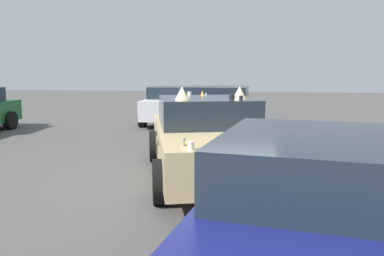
{
  "coord_description": "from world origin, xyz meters",
  "views": [
    {
      "loc": [
        -6.75,
        -0.83,
        1.92
      ],
      "look_at": [
        0.0,
        0.3,
        0.9
      ],
      "focal_mm": 35.5,
      "sensor_mm": 36.0,
      "label": 1
    }
  ],
  "objects": [
    {
      "name": "parked_sedan_behind_right",
      "position": [
        -3.28,
        -1.41,
        0.71
      ],
      "size": [
        4.18,
        2.49,
        1.39
      ],
      "rotation": [
        0.0,
        0.0,
        -0.15
      ],
      "color": "navy",
      "rests_on": "ground"
    },
    {
      "name": "parked_sedan_far_left",
      "position": [
        3.54,
        0.2,
        0.74
      ],
      "size": [
        4.02,
        2.09,
        1.51
      ],
      "rotation": [
        0.0,
        0.0,
        3.11
      ],
      "color": "black",
      "rests_on": "ground"
    },
    {
      "name": "ground_plane",
      "position": [
        0.0,
        0.0,
        0.0
      ],
      "size": [
        60.0,
        60.0,
        0.0
      ],
      "primitive_type": "plane",
      "color": "#514F4C"
    },
    {
      "name": "parked_sedan_near_right",
      "position": [
        7.19,
        2.21,
        0.7
      ],
      "size": [
        4.28,
        2.2,
        1.37
      ],
      "rotation": [
        0.0,
        0.0,
        0.06
      ],
      "color": "silver",
      "rests_on": "ground"
    },
    {
      "name": "art_car_decorated",
      "position": [
        0.05,
        0.01,
        0.72
      ],
      "size": [
        4.7,
        3.01,
        1.67
      ],
      "rotation": [
        0.0,
        0.0,
        3.44
      ],
      "color": "#D8BC7F",
      "rests_on": "ground"
    }
  ]
}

